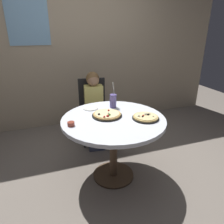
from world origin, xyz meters
TOP-DOWN VIEW (x-y plane):
  - ground_plane at (0.00, 0.00)m, footprint 8.00×8.00m
  - wall_with_window at (-0.00, 1.73)m, footprint 5.20×0.14m
  - dining_table at (0.00, 0.00)m, footprint 1.11×1.11m
  - chair_wooden at (0.01, 0.97)m, footprint 0.45×0.45m
  - diner_child at (-0.01, 0.79)m, footprint 0.29×0.42m
  - pizza_veggie at (-0.05, 0.07)m, footprint 0.33×0.33m
  - pizza_cheese at (0.31, -0.13)m, footprint 0.28×0.28m
  - soda_cup at (0.10, 0.31)m, footprint 0.08×0.08m
  - sauce_bowl at (-0.46, -0.04)m, footprint 0.07×0.07m
  - plate_small at (-0.17, 0.36)m, footprint 0.18×0.18m

SIDE VIEW (x-z plane):
  - ground_plane at x=0.00m, z-range 0.00..0.00m
  - diner_child at x=-0.01m, z-range -0.06..1.02m
  - chair_wooden at x=0.01m, z-range 0.06..1.01m
  - dining_table at x=0.00m, z-range 0.26..1.01m
  - plate_small at x=-0.17m, z-range 0.75..0.76m
  - pizza_veggie at x=-0.05m, z-range 0.74..0.79m
  - pizza_cheese at x=0.31m, z-range 0.74..0.79m
  - sauce_bowl at x=-0.46m, z-range 0.75..0.79m
  - soda_cup at x=0.10m, z-range 0.68..0.99m
  - wall_with_window at x=0.00m, z-range 0.00..2.90m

